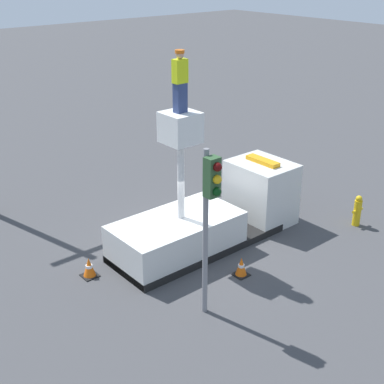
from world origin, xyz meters
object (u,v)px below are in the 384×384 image
traffic_light_pole (210,202)px  fire_hydrant (357,211)px  worker (180,82)px  traffic_cone_curbside (241,267)px  bucket_truck (212,217)px  traffic_cone_rear (89,268)px

traffic_light_pole → fire_hydrant: bearing=3.6°
traffic_light_pole → fire_hydrant: (7.37, 0.47, -2.70)m
fire_hydrant → traffic_light_pole: bearing=-176.4°
worker → traffic_cone_curbside: worker is taller
bucket_truck → worker: size_ratio=3.86×
worker → traffic_cone_curbside: size_ratio=2.96×
worker → traffic_cone_curbside: 5.67m
traffic_light_pole → traffic_cone_curbside: size_ratio=7.77×
bucket_truck → traffic_light_pole: (-2.74, -2.93, 2.38)m
traffic_light_pole → traffic_cone_rear: size_ratio=7.53×
worker → traffic_cone_rear: size_ratio=2.87×
worker → fire_hydrant: bearing=-22.6°
fire_hydrant → traffic_cone_rear: (-8.86, 3.15, -0.27)m
worker → traffic_cone_rear: worker is taller
worker → traffic_light_pole: bearing=-116.5°
bucket_truck → worker: 4.79m
fire_hydrant → traffic_cone_rear: fire_hydrant is taller
worker → traffic_light_pole: worker is taller
bucket_truck → traffic_cone_rear: (-4.23, 0.68, -0.59)m
bucket_truck → traffic_cone_rear: bucket_truck is taller
traffic_cone_rear → traffic_cone_curbside: (3.47, -2.85, -0.01)m
traffic_cone_curbside → bucket_truck: bearing=70.6°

